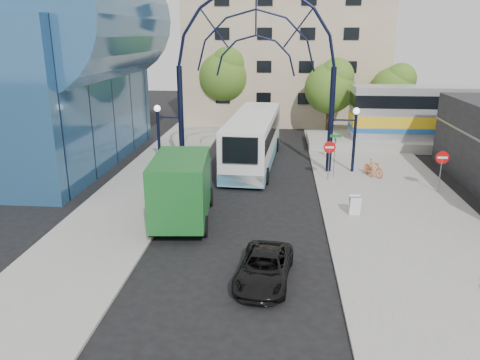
# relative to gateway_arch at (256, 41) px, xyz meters

# --- Properties ---
(ground) EXTENTS (120.00, 120.00, 0.00)m
(ground) POSITION_rel_gateway_arch_xyz_m (0.00, -14.00, -8.56)
(ground) COLOR black
(ground) RESTS_ON ground
(sidewalk_east) EXTENTS (8.00, 56.00, 0.12)m
(sidewalk_east) POSITION_rel_gateway_arch_xyz_m (8.00, -10.00, -8.50)
(sidewalk_east) COLOR gray
(sidewalk_east) RESTS_ON ground
(plaza_west) EXTENTS (5.00, 50.00, 0.12)m
(plaza_west) POSITION_rel_gateway_arch_xyz_m (-6.50, -8.00, -8.50)
(plaza_west) COLOR gray
(plaza_west) RESTS_ON ground
(gateway_arch) EXTENTS (13.64, 0.44, 12.10)m
(gateway_arch) POSITION_rel_gateway_arch_xyz_m (0.00, 0.00, 0.00)
(gateway_arch) COLOR black
(gateway_arch) RESTS_ON ground
(stop_sign) EXTENTS (0.80, 0.07, 2.50)m
(stop_sign) POSITION_rel_gateway_arch_xyz_m (4.80, -2.00, -6.56)
(stop_sign) COLOR slate
(stop_sign) RESTS_ON sidewalk_east
(do_not_enter_sign) EXTENTS (0.76, 0.07, 2.48)m
(do_not_enter_sign) POSITION_rel_gateway_arch_xyz_m (11.00, -4.00, -6.58)
(do_not_enter_sign) COLOR slate
(do_not_enter_sign) RESTS_ON sidewalk_east
(street_name_sign) EXTENTS (0.70, 0.70, 2.80)m
(street_name_sign) POSITION_rel_gateway_arch_xyz_m (5.20, -1.40, -6.43)
(street_name_sign) COLOR slate
(street_name_sign) RESTS_ON sidewalk_east
(sandwich_board) EXTENTS (0.55, 0.61, 0.99)m
(sandwich_board) POSITION_rel_gateway_arch_xyz_m (5.60, -8.02, -7.81)
(sandwich_board) COLOR white
(sandwich_board) RESTS_ON sidewalk_east
(transit_hall) EXTENTS (16.50, 18.00, 14.50)m
(transit_hall) POSITION_rel_gateway_arch_xyz_m (-15.30, 1.00, -1.86)
(transit_hall) COLOR #2A5681
(transit_hall) RESTS_ON ground
(apartment_block) EXTENTS (20.00, 12.10, 14.00)m
(apartment_block) POSITION_rel_gateway_arch_xyz_m (2.00, 20.97, -1.55)
(apartment_block) COLOR tan
(apartment_block) RESTS_ON ground
(tree_north_a) EXTENTS (4.48, 4.48, 7.00)m
(tree_north_a) POSITION_rel_gateway_arch_xyz_m (6.12, 11.93, -3.95)
(tree_north_a) COLOR #382314
(tree_north_a) RESTS_ON ground
(tree_north_b) EXTENTS (5.12, 5.12, 8.00)m
(tree_north_b) POSITION_rel_gateway_arch_xyz_m (-3.88, 15.93, -3.29)
(tree_north_b) COLOR #382314
(tree_north_b) RESTS_ON ground
(tree_north_c) EXTENTS (4.16, 4.16, 6.50)m
(tree_north_c) POSITION_rel_gateway_arch_xyz_m (12.12, 13.93, -4.28)
(tree_north_c) COLOR #382314
(tree_north_c) RESTS_ON ground
(city_bus) EXTENTS (3.66, 13.04, 3.54)m
(city_bus) POSITION_rel_gateway_arch_xyz_m (-0.20, 1.87, -6.71)
(city_bus) COLOR silver
(city_bus) RESTS_ON ground
(green_truck) EXTENTS (3.09, 7.00, 3.44)m
(green_truck) POSITION_rel_gateway_arch_xyz_m (-3.05, -9.07, -6.84)
(green_truck) COLOR black
(green_truck) RESTS_ON ground
(black_suv) EXTENTS (2.34, 4.30, 1.14)m
(black_suv) POSITION_rel_gateway_arch_xyz_m (1.24, -15.01, -7.98)
(black_suv) COLOR black
(black_suv) RESTS_ON ground
(bike_near_a) EXTENTS (0.74, 1.66, 0.85)m
(bike_near_a) POSITION_rel_gateway_arch_xyz_m (7.62, -0.73, -8.01)
(bike_near_a) COLOR orange
(bike_near_a) RESTS_ON sidewalk_east
(bike_near_b) EXTENTS (1.40, 1.84, 1.10)m
(bike_near_b) POSITION_rel_gateway_arch_xyz_m (7.79, -1.06, -7.88)
(bike_near_b) COLOR #DC5B2C
(bike_near_b) RESTS_ON sidewalk_east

